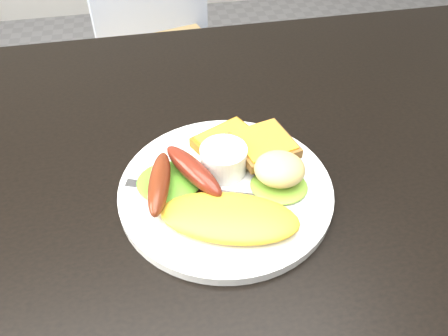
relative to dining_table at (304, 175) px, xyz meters
The scene contains 13 objects.
dining_table is the anchor object (origin of this frame).
dining_chair 0.87m from the dining_table, 100.10° to the left, with size 0.37×0.37×0.04m, color tan.
plate 0.12m from the dining_table, 165.49° to the right, with size 0.25×0.25×0.01m, color white.
lettuce_left 0.18m from the dining_table, behind, with size 0.08×0.07×0.01m, color #4F881E.
lettuce_right 0.08m from the dining_table, 139.06° to the right, with size 0.07×0.06×0.01m, color #5C971A.
omelette 0.15m from the dining_table, 144.54° to the right, with size 0.15×0.07×0.02m, color gold.
sausage_a 0.20m from the dining_table, behind, with size 0.02×0.10×0.02m, color brown.
sausage_b 0.16m from the dining_table, behind, with size 0.03×0.10×0.03m, color maroon.
ramekin 0.12m from the dining_table, behind, with size 0.06×0.06×0.03m, color white.
toast_a 0.10m from the dining_table, 160.63° to the left, with size 0.08×0.08×0.01m, color brown.
toast_b 0.08m from the dining_table, 167.57° to the left, with size 0.07×0.07×0.01m, color brown.
potato_salad 0.08m from the dining_table, 143.68° to the right, with size 0.06×0.06×0.03m, color beige.
fork 0.16m from the dining_table, 168.80° to the right, with size 0.15×0.01×0.00m, color #ADAFB7.
Camera 1 is at (-0.19, -0.38, 1.14)m, focal length 35.00 mm.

